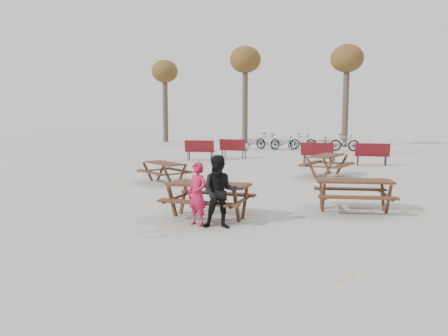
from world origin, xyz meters
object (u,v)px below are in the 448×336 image
(picnic_table_east, at_px, (354,196))
(picnic_table_far, at_px, (327,166))
(child, at_px, (197,194))
(picnic_table_north, at_px, (164,173))
(adult, at_px, (220,192))
(food_tray, at_px, (214,184))
(soda_bottle, at_px, (204,181))
(main_picnic_table, at_px, (209,192))

(picnic_table_east, xyz_separation_m, picnic_table_far, (-1.29, 5.82, 0.03))
(child, bearing_deg, picnic_table_north, 144.60)
(adult, bearing_deg, child, 158.20)
(food_tray, bearing_deg, child, -104.24)
(child, xyz_separation_m, picnic_table_far, (1.66, 8.31, -0.25))
(picnic_table_east, bearing_deg, food_tray, -158.11)
(soda_bottle, bearing_deg, food_tray, 19.56)
(main_picnic_table, distance_m, picnic_table_east, 3.48)
(soda_bottle, relative_size, picnic_table_east, 0.10)
(food_tray, distance_m, adult, 0.73)
(soda_bottle, xyz_separation_m, child, (0.06, -0.49, -0.19))
(picnic_table_north, bearing_deg, picnic_table_far, 66.76)
(food_tray, xyz_separation_m, child, (-0.14, -0.56, -0.14))
(soda_bottle, bearing_deg, child, -83.08)
(soda_bottle, height_order, picnic_table_north, soda_bottle)
(food_tray, height_order, soda_bottle, soda_bottle)
(picnic_table_far, bearing_deg, picnic_table_east, -155.78)
(child, distance_m, adult, 0.52)
(food_tray, relative_size, adult, 0.12)
(picnic_table_east, relative_size, picnic_table_north, 1.09)
(adult, relative_size, picnic_table_north, 0.92)
(food_tray, distance_m, soda_bottle, 0.22)
(picnic_table_far, bearing_deg, adult, -176.10)
(picnic_table_north, relative_size, picnic_table_far, 0.85)
(soda_bottle, bearing_deg, picnic_table_east, 33.67)
(adult, height_order, picnic_table_east, adult)
(soda_bottle, xyz_separation_m, picnic_table_east, (3.01, 2.01, -0.47))
(soda_bottle, distance_m, picnic_table_far, 8.02)
(child, relative_size, picnic_table_far, 0.69)
(food_tray, xyz_separation_m, picnic_table_north, (-3.45, 4.34, -0.45))
(picnic_table_north, xyz_separation_m, picnic_table_far, (4.98, 3.42, 0.06))
(soda_bottle, distance_m, adult, 0.80)
(main_picnic_table, distance_m, child, 0.72)
(food_tray, bearing_deg, soda_bottle, -160.44)
(picnic_table_north, bearing_deg, adult, -20.06)
(main_picnic_table, xyz_separation_m, child, (0.03, -0.71, 0.07))
(picnic_table_north, bearing_deg, picnic_table_east, 11.32)
(picnic_table_east, bearing_deg, main_picnic_table, -161.87)
(soda_bottle, relative_size, picnic_table_far, 0.09)
(soda_bottle, distance_m, picnic_table_north, 5.50)
(picnic_table_east, distance_m, picnic_table_far, 5.96)
(main_picnic_table, relative_size, picnic_table_far, 0.95)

